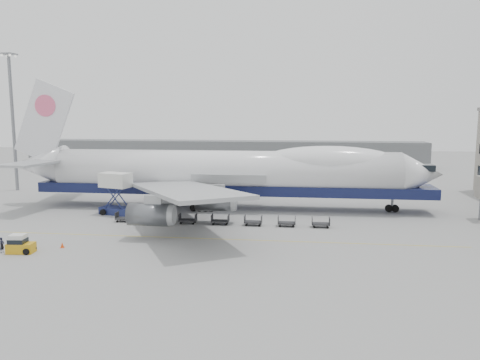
# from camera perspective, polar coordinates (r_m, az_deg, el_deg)

# --- Properties ---
(ground) EXTENTS (260.00, 260.00, 0.00)m
(ground) POSITION_cam_1_polar(r_m,az_deg,el_deg) (60.96, -3.51, -5.66)
(ground) COLOR gray
(ground) RESTS_ON ground
(apron_line) EXTENTS (60.00, 0.15, 0.01)m
(apron_line) POSITION_cam_1_polar(r_m,az_deg,el_deg) (55.26, -4.65, -7.12)
(apron_line) COLOR gold
(apron_line) RESTS_ON ground
(hangar) EXTENTS (110.00, 8.00, 7.00)m
(hangar) POSITION_cam_1_polar(r_m,az_deg,el_deg) (130.36, -2.27, 3.28)
(hangar) COLOR slate
(hangar) RESTS_ON ground
(floodlight_mast) EXTENTS (2.40, 2.40, 25.43)m
(floodlight_mast) POSITION_cam_1_polar(r_m,az_deg,el_deg) (97.74, -25.99, 7.17)
(floodlight_mast) COLOR slate
(floodlight_mast) RESTS_ON ground
(airliner) EXTENTS (67.00, 55.30, 19.98)m
(airliner) POSITION_cam_1_polar(r_m,az_deg,el_deg) (71.50, -1.30, 0.99)
(airliner) COLOR white
(airliner) RESTS_ON ground
(catering_truck) EXTENTS (5.17, 4.17, 6.04)m
(catering_truck) POSITION_cam_1_polar(r_m,az_deg,el_deg) (69.79, -14.89, -1.28)
(catering_truck) COLOR navy
(catering_truck) RESTS_ON ground
(baggage_tug) EXTENTS (2.81, 1.68, 1.97)m
(baggage_tug) POSITION_cam_1_polar(r_m,az_deg,el_deg) (54.55, -25.27, -7.15)
(baggage_tug) COLOR #CB9413
(baggage_tug) RESTS_ON ground
(ground_worker) EXTENTS (0.44, 0.63, 1.65)m
(ground_worker) POSITION_cam_1_polar(r_m,az_deg,el_deg) (55.43, -27.03, -7.08)
(ground_worker) COLOR black
(ground_worker) RESTS_ON ground
(traffic_cone) EXTENTS (0.41, 0.41, 0.61)m
(traffic_cone) POSITION_cam_1_polar(r_m,az_deg,el_deg) (54.93, -20.86, -7.43)
(traffic_cone) COLOR #D93D0B
(traffic_cone) RESTS_ON ground
(dolly_0) EXTENTS (2.30, 1.35, 1.30)m
(dolly_0) POSITION_cam_1_polar(r_m,az_deg,el_deg) (65.18, -13.87, -4.50)
(dolly_0) COLOR #2D2D30
(dolly_0) RESTS_ON ground
(dolly_1) EXTENTS (2.30, 1.35, 1.30)m
(dolly_1) POSITION_cam_1_polar(r_m,az_deg,el_deg) (63.77, -10.20, -4.66)
(dolly_1) COLOR #2D2D30
(dolly_1) RESTS_ON ground
(dolly_2) EXTENTS (2.30, 1.35, 1.30)m
(dolly_2) POSITION_cam_1_polar(r_m,az_deg,el_deg) (62.64, -6.37, -4.82)
(dolly_2) COLOR #2D2D30
(dolly_2) RESTS_ON ground
(dolly_3) EXTENTS (2.30, 1.35, 1.30)m
(dolly_3) POSITION_cam_1_polar(r_m,az_deg,el_deg) (61.80, -2.42, -4.95)
(dolly_3) COLOR #2D2D30
(dolly_3) RESTS_ON ground
(dolly_4) EXTENTS (2.30, 1.35, 1.30)m
(dolly_4) POSITION_cam_1_polar(r_m,az_deg,el_deg) (61.25, 1.62, -5.07)
(dolly_4) COLOR #2D2D30
(dolly_4) RESTS_ON ground
(dolly_5) EXTENTS (2.30, 1.35, 1.30)m
(dolly_5) POSITION_cam_1_polar(r_m,az_deg,el_deg) (61.01, 5.71, -5.16)
(dolly_5) COLOR #2D2D30
(dolly_5) RESTS_ON ground
(dolly_6) EXTENTS (2.30, 1.35, 1.30)m
(dolly_6) POSITION_cam_1_polar(r_m,az_deg,el_deg) (61.08, 9.81, -5.22)
(dolly_6) COLOR #2D2D30
(dolly_6) RESTS_ON ground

